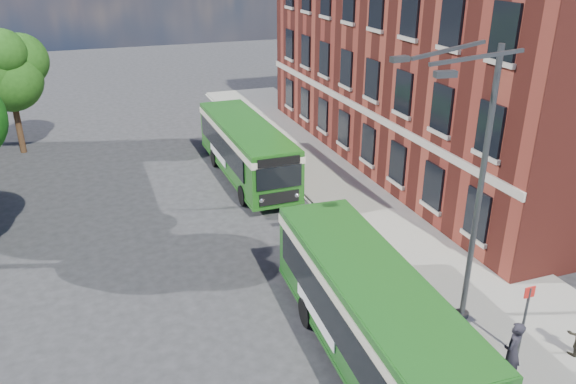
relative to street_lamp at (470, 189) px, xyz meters
name	(u,v)px	position (x,y,z in m)	size (l,w,h in m)	color
ground	(294,317)	(-4.84, 2.00, -4.79)	(120.00, 120.00, 0.00)	#29292C
pavement	(370,196)	(2.16, 10.00, -4.72)	(6.00, 48.00, 0.15)	gray
kerb_line	(313,206)	(-0.89, 10.00, -4.79)	(0.12, 48.00, 0.01)	beige
brick_office	(457,36)	(9.16, 14.00, 2.18)	(12.10, 26.00, 14.20)	maroon
street_lamp	(470,189)	(0.00, 0.00, 0.00)	(2.96, 2.38, 9.00)	#3A3D40
bus_stop_sign	(525,317)	(0.76, -2.20, -3.28)	(0.35, 0.08, 2.52)	#3A3D40
bus_front	(369,307)	(-3.50, -0.62, -2.96)	(2.99, 9.98, 3.02)	#1C541A
bus_rear	(246,145)	(-2.85, 14.59, -2.96)	(2.77, 10.48, 3.02)	#1D5A16
pedestrian_a	(512,352)	(-0.24, -2.96, -3.69)	(0.69, 0.46, 1.90)	black
tree_right	(9,70)	(-14.39, 23.15, 0.21)	(4.37, 4.16, 7.38)	#332112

